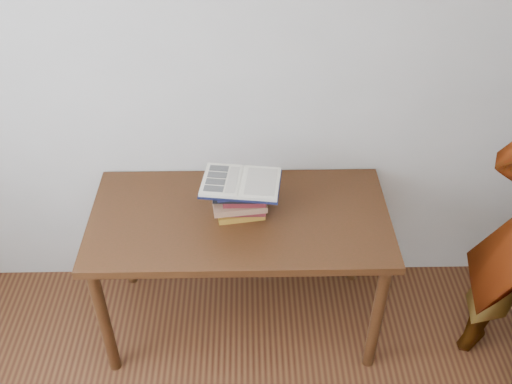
{
  "coord_description": "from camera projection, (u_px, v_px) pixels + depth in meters",
  "views": [
    {
      "loc": [
        0.13,
        -0.66,
        2.57
      ],
      "look_at": [
        0.17,
        1.31,
        0.97
      ],
      "focal_mm": 40.0,
      "sensor_mm": 36.0,
      "label": 1
    }
  ],
  "objects": [
    {
      "name": "open_book",
      "position": [
        241.0,
        182.0,
        2.6
      ],
      "size": [
        0.39,
        0.29,
        0.03
      ],
      "rotation": [
        0.0,
        0.0,
        -0.13
      ],
      "color": "black",
      "rests_on": "book_stack"
    },
    {
      "name": "desk",
      "position": [
        240.0,
        230.0,
        2.78
      ],
      "size": [
        1.43,
        0.72,
        0.77
      ],
      "color": "#421F10",
      "rests_on": "ground"
    },
    {
      "name": "room_shell",
      "position": [
        140.0,
        353.0,
        1.11
      ],
      "size": [
        3.54,
        3.54,
        2.62
      ],
      "color": "beige",
      "rests_on": "ground"
    },
    {
      "name": "book_stack",
      "position": [
        241.0,
        198.0,
        2.67
      ],
      "size": [
        0.27,
        0.21,
        0.18
      ],
      "color": "#BA7D2A",
      "rests_on": "desk"
    }
  ]
}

